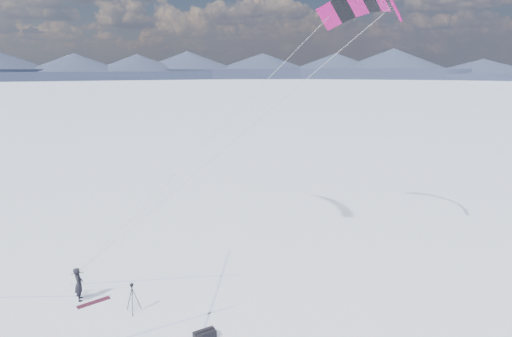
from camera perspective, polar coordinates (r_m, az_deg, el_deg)
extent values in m
plane|color=white|center=(19.53, -19.63, -19.55)|extent=(1800.00, 1800.00, 0.00)
cube|color=#171E31|center=(330.73, 27.25, 10.87)|extent=(142.83, 132.24, 5.87)
cone|color=#171E31|center=(330.68, 27.31, 11.38)|extent=(90.28, 90.28, 8.00)
cube|color=#171E31|center=(333.80, 11.23, 12.10)|extent=(155.14, 103.25, 5.87)
cone|color=#171E31|center=(333.75, 11.26, 12.61)|extent=(84.80, 84.80, 8.00)
cube|color=#171E31|center=(335.80, -4.76, 12.32)|extent=(154.88, 65.89, 5.87)
cone|color=#171E31|center=(335.75, -4.77, 12.82)|extent=(72.46, 72.46, 8.00)
cube|color=#171E31|center=(336.58, -20.66, 11.52)|extent=(154.88, 65.89, 5.87)
cone|color=#171E31|center=(336.53, -20.70, 12.01)|extent=(72.46, 72.46, 8.00)
cube|color=#ADBAE0|center=(20.32, -24.12, -18.57)|extent=(6.45, 7.79, 0.01)
cube|color=#ADBAE0|center=(21.99, -18.39, -15.45)|extent=(11.66, 3.07, 0.01)
imported|color=black|center=(21.94, -22.36, -15.88)|extent=(0.47, 0.64, 1.59)
cube|color=maroon|center=(21.48, -20.83, -16.34)|extent=(1.43, 0.88, 0.04)
cylinder|color=black|center=(20.06, -15.61, -16.38)|extent=(0.36, 0.20, 1.15)
cylinder|color=black|center=(20.10, -16.53, -16.37)|extent=(0.34, 0.24, 1.15)
cylinder|color=black|center=(19.85, -16.17, -16.76)|extent=(0.05, 0.39, 1.15)
cylinder|color=black|center=(19.81, -16.18, -15.49)|extent=(0.04, 0.04, 0.35)
cube|color=black|center=(19.70, -16.23, -14.91)|extent=(0.09, 0.09, 0.05)
cube|color=black|center=(19.66, -16.25, -14.68)|extent=(0.16, 0.14, 0.10)
cylinder|color=black|center=(19.74, -16.23, -14.56)|extent=(0.07, 0.10, 0.07)
cube|color=black|center=(18.05, -6.86, -21.16)|extent=(0.94, 0.65, 0.32)
cylinder|color=black|center=(17.95, -6.88, -20.68)|extent=(0.80, 0.33, 0.08)
cube|color=#B30E64|center=(22.56, 17.91, 20.04)|extent=(1.27, 1.09, 1.57)
cube|color=black|center=(23.45, 17.38, 20.61)|extent=(1.09, 1.16, 1.46)
cube|color=black|center=(25.12, 15.00, 20.89)|extent=(1.18, 1.18, 1.19)
cube|color=#B30E64|center=(25.81, 13.37, 20.61)|extent=(1.33, 1.14, 1.33)
cube|color=black|center=(26.35, 11.59, 20.10)|extent=(1.47, 1.04, 1.46)
cube|color=#B30E64|center=(26.72, 9.75, 19.37)|extent=(1.58, 0.89, 1.57)
cylinder|color=#94939C|center=(19.76, -2.20, 4.38)|extent=(15.05, 0.79, 11.88)
cylinder|color=#94939C|center=(22.20, -4.88, 5.37)|extent=(13.85, 5.97, 11.88)
cylinder|color=black|center=(21.34, -22.69, -12.75)|extent=(0.54, 0.15, 0.03)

